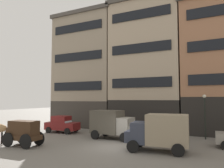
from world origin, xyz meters
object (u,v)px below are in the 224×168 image
Objects in this scene: pedestrian_officer at (168,127)px; delivery_truck_far at (159,131)px; cargo_wagon at (23,131)px; sedan_dark at (62,124)px; delivery_truck_near at (113,123)px; streetlamp_curbside at (205,110)px.

delivery_truck_far is at bearing -84.10° from pedestrian_officer.
delivery_truck_far reaches higher than cargo_wagon.
delivery_truck_near is at bearing -7.86° from sedan_dark.
cargo_wagon is 10.50m from delivery_truck_far.
delivery_truck_near and delivery_truck_far have the same top height.
delivery_truck_near is 2.47× the size of pedestrian_officer.
pedestrian_officer is at bearing 95.90° from delivery_truck_far.
pedestrian_officer is at bearing 36.39° from delivery_truck_near.
pedestrian_officer is (11.13, 2.35, 0.07)m from sedan_dark.
delivery_truck_near is 8.64m from streetlamp_curbside.
streetlamp_curbside is at bearing 10.34° from sedan_dark.
delivery_truck_far is 6.27m from pedestrian_officer.
delivery_truck_far reaches higher than pedestrian_officer.
delivery_truck_near is at bearing -143.61° from pedestrian_officer.
pedestrian_officer is 0.44× the size of streetlamp_curbside.
delivery_truck_far is 7.16m from streetlamp_curbside.
streetlamp_curbside reaches higher than cargo_wagon.
sedan_dark is (-6.69, 0.92, -0.51)m from delivery_truck_near.
delivery_truck_near is 1.08× the size of streetlamp_curbside.
cargo_wagon is 0.67× the size of delivery_truck_near.
cargo_wagon is 7.02m from sedan_dark.
streetlamp_curbside reaches higher than delivery_truck_near.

